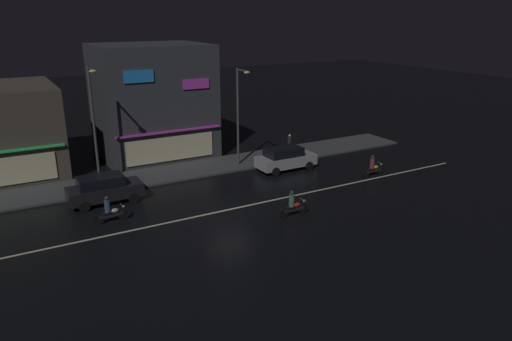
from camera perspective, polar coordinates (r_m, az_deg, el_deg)
The scene contains 13 objects.
ground_plane at distance 27.78m, azimuth -3.09°, elevation -4.64°, with size 140.00×140.00×0.00m, color black.
lane_divider_stripe at distance 27.77m, azimuth -3.09°, elevation -4.63°, with size 36.51×0.16×0.01m, color beige.
sidewalk_far at distance 34.51m, azimuth -8.94°, elevation -0.11°, with size 38.43×3.71×0.14m, color #424447.
storefront_center_block at distance 38.52m, azimuth -12.20°, elevation 8.10°, with size 8.31×7.36×8.60m.
streetlamp_west at distance 31.68m, azimuth -18.74°, elevation 5.97°, with size 0.44×1.64×7.59m.
streetlamp_mid at distance 34.35m, azimuth -2.01°, elevation 7.30°, with size 0.44×1.64×7.02m.
pedestrian_on_sidewalk at distance 37.40m, azimuth 4.00°, elevation 2.93°, with size 0.32×0.32×1.76m.
parked_car_near_kerb at distance 29.82m, azimuth -17.64°, elevation -2.09°, with size 4.30×1.98×1.67m.
parked_car_trailing at distance 34.50m, azimuth 3.50°, elevation 1.47°, with size 4.30×1.98×1.67m.
motorcycle_lead at distance 26.71m, azimuth 4.43°, elevation -4.16°, with size 1.90×0.60×1.52m.
motorcycle_opposite_lane at distance 34.11m, azimuth 13.73°, elevation 0.36°, with size 1.90×0.60×1.52m.
motorcycle_trailing_far at distance 27.04m, azimuth -16.98°, elevation -4.65°, with size 1.90×0.60×1.52m.
traffic_cone at distance 35.28m, azimuth 3.65°, elevation 0.84°, with size 0.36×0.36×0.55m, color orange.
Camera 1 is at (-11.35, -22.96, 10.74)m, focal length 33.63 mm.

